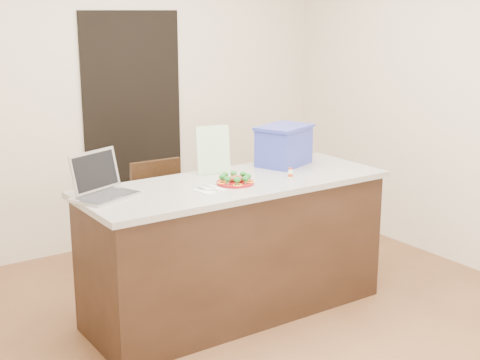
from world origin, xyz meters
TOP-DOWN VIEW (x-y plane):
  - ground at (0.00, 0.00)m, footprint 4.00×4.00m
  - room_shell at (0.00, 0.00)m, footprint 4.00×4.00m
  - doorway at (0.10, 1.98)m, footprint 0.90×0.02m
  - island at (0.00, 0.25)m, footprint 2.06×0.76m
  - plate at (-0.04, 0.19)m, footprint 0.24×0.24m
  - meatballs at (-0.04, 0.19)m, footprint 0.10×0.10m
  - broccoli at (-0.04, 0.19)m, footprint 0.20×0.20m
  - pepper_rings at (-0.04, 0.19)m, footprint 0.23×0.24m
  - napkin at (-0.26, 0.14)m, footprint 0.17×0.17m
  - fork at (-0.28, 0.15)m, footprint 0.09×0.16m
  - knife at (-0.23, 0.13)m, footprint 0.05×0.17m
  - yogurt_bottle at (0.34, 0.10)m, footprint 0.03×0.03m
  - laptop at (-0.87, 0.41)m, footprint 0.44×0.42m
  - leaflet at (-0.01, 0.50)m, footprint 0.24×0.10m
  - blue_box at (0.55, 0.44)m, footprint 0.47×0.41m
  - chair at (-0.13, 1.03)m, footprint 0.41×0.41m

SIDE VIEW (x-z plane):
  - ground at x=0.00m, z-range 0.00..0.00m
  - island at x=0.00m, z-range 0.00..0.92m
  - chair at x=-0.13m, z-range 0.06..0.97m
  - napkin at x=-0.26m, z-range 0.92..0.93m
  - fork at x=-0.28m, z-range 0.93..0.93m
  - plate at x=-0.04m, z-range 0.92..0.94m
  - knife at x=-0.23m, z-range 0.93..0.93m
  - pepper_rings at x=-0.04m, z-range 0.93..0.94m
  - yogurt_bottle at x=0.34m, z-range 0.91..0.99m
  - meatballs at x=-0.04m, z-range 0.93..0.97m
  - broccoli at x=-0.04m, z-range 0.95..0.99m
  - laptop at x=-0.87m, z-range 0.86..1.12m
  - doorway at x=0.10m, z-range 0.00..2.00m
  - blue_box at x=0.55m, z-range 0.92..1.21m
  - leaflet at x=-0.01m, z-range 0.92..1.25m
  - room_shell at x=0.00m, z-range -0.38..3.62m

